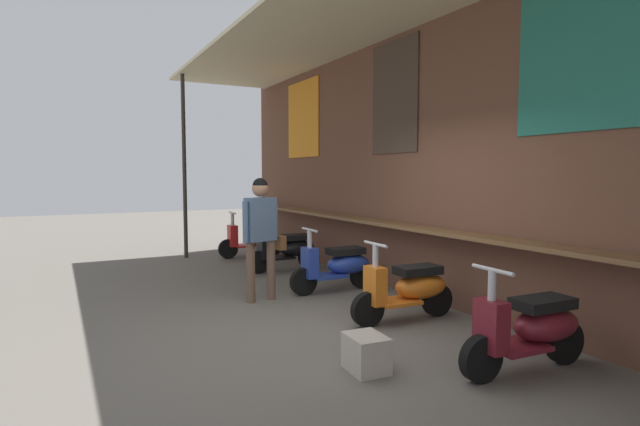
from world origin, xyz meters
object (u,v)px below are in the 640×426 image
object	(u,v)px
scooter_black	(288,249)
scooter_blue	(339,265)
scooter_maroon	(532,328)
scooter_orange	(409,288)
merchandise_crate	(366,353)
shopper_with_handbag	(261,226)
scooter_red	(255,238)

from	to	relation	value
scooter_black	scooter_blue	size ratio (longest dim) A/B	1.00
scooter_blue	scooter_maroon	xyz separation A→B (m)	(3.41, -0.00, 0.00)
scooter_orange	merchandise_crate	xyz separation A→B (m)	(1.04, -1.30, -0.23)
shopper_with_handbag	scooter_red	bearing A→B (deg)	-34.99
shopper_with_handbag	merchandise_crate	bearing A→B (deg)	162.33
shopper_with_handbag	scooter_blue	bearing A→B (deg)	-106.82
scooter_orange	scooter_red	bearing A→B (deg)	-87.70
scooter_black	shopper_with_handbag	distance (m)	2.27
scooter_red	scooter_maroon	bearing A→B (deg)	92.70
scooter_black	merchandise_crate	xyz separation A→B (m)	(4.54, -1.30, -0.23)
scooter_black	merchandise_crate	distance (m)	4.73
scooter_blue	scooter_red	bearing A→B (deg)	-89.06
scooter_red	scooter_orange	bearing A→B (deg)	92.70
scooter_maroon	shopper_with_handbag	distance (m)	3.69
scooter_black	scooter_maroon	distance (m)	5.23
scooter_red	scooter_orange	xyz separation A→B (m)	(5.21, 0.00, 0.00)
scooter_blue	scooter_orange	world-z (taller)	same
scooter_black	shopper_with_handbag	bearing A→B (deg)	55.28
scooter_red	merchandise_crate	world-z (taller)	scooter_red
scooter_black	scooter_maroon	size ratio (longest dim) A/B	1.00
scooter_blue	scooter_orange	bearing A→B (deg)	90.94
scooter_blue	merchandise_crate	xyz separation A→B (m)	(2.72, -1.30, -0.23)
scooter_blue	merchandise_crate	distance (m)	3.02
scooter_black	scooter_blue	bearing A→B (deg)	89.30
scooter_red	scooter_blue	distance (m)	3.53
scooter_orange	merchandise_crate	size ratio (longest dim) A/B	3.59
shopper_with_handbag	merchandise_crate	distance (m)	2.88
scooter_red	scooter_maroon	world-z (taller)	same
scooter_red	scooter_black	distance (m)	1.71
scooter_black	merchandise_crate	bearing A→B (deg)	73.30
scooter_orange	shopper_with_handbag	size ratio (longest dim) A/B	0.83
scooter_red	shopper_with_handbag	world-z (taller)	shopper_with_handbag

